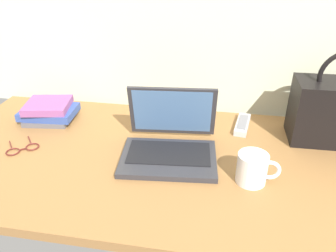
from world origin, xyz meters
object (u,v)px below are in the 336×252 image
Objects in this scene: remote_control_near at (242,124)px; book_stack at (49,111)px; eyeglasses at (23,149)px; laptop at (170,141)px; coffee_mug at (253,168)px.

book_stack is (-0.77, -0.07, 0.03)m from remote_control_near.
remote_control_near is 1.20× the size of eyeglasses.
book_stack is (-0.01, 0.23, 0.03)m from eyeglasses.
eyeglasses is 0.23m from book_stack.
book_stack reaches higher than eyeglasses.
remote_control_near is at bearing 21.56° from eyeglasses.
laptop is 0.34m from remote_control_near.
remote_control_near is at bearing 42.89° from laptop.
laptop reaches higher than coffee_mug.
remote_control_near is at bearing 93.40° from coffee_mug.
remote_control_near is at bearing 5.09° from book_stack.
laptop is 1.51× the size of book_stack.
coffee_mug is at bearing -19.08° from book_stack.
laptop is 0.29m from coffee_mug.
eyeglasses is (-0.77, 0.04, -0.04)m from coffee_mug.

